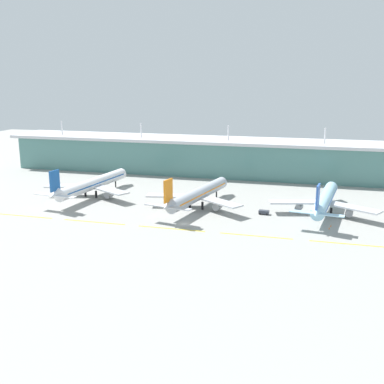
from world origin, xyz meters
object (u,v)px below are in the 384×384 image
(airliner_near, at_px, (92,184))
(safety_cone_nose_front, at_px, (331,226))
(airliner_middle, at_px, (198,194))
(airliner_far, at_px, (325,200))
(pushback_tug, at_px, (264,212))
(safety_cone_left_wingtip, at_px, (329,228))

(airliner_near, height_order, safety_cone_nose_front, airliner_near)
(airliner_middle, bearing_deg, airliner_far, 4.46)
(airliner_near, height_order, airliner_middle, same)
(airliner_middle, xyz_separation_m, safety_cone_nose_front, (59.49, -13.05, -6.10))
(airliner_near, distance_m, pushback_tug, 88.99)
(airliner_middle, distance_m, safety_cone_nose_front, 61.21)
(airliner_middle, distance_m, safety_cone_left_wingtip, 61.33)
(airliner_middle, distance_m, airliner_far, 57.03)
(airliner_middle, height_order, safety_cone_left_wingtip, airliner_middle)
(safety_cone_left_wingtip, height_order, safety_cone_nose_front, same)
(airliner_near, xyz_separation_m, safety_cone_left_wingtip, (115.99, -23.06, -6.10))
(airliner_far, height_order, pushback_tug, airliner_far)
(airliner_middle, xyz_separation_m, safety_cone_left_wingtip, (58.76, -16.48, -6.10))
(airliner_middle, height_order, safety_cone_nose_front, airliner_middle)
(airliner_middle, relative_size, safety_cone_left_wingtip, 90.69)
(airliner_far, distance_m, safety_cone_nose_front, 18.70)
(pushback_tug, distance_m, safety_cone_left_wingtip, 30.91)
(airliner_far, relative_size, pushback_tug, 13.21)
(airliner_near, distance_m, safety_cone_nose_front, 118.52)
(pushback_tug, xyz_separation_m, safety_cone_left_wingtip, (27.65, -13.78, -0.75))
(airliner_near, bearing_deg, airliner_middle, -6.55)
(airliner_far, relative_size, safety_cone_left_wingtip, 86.73)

